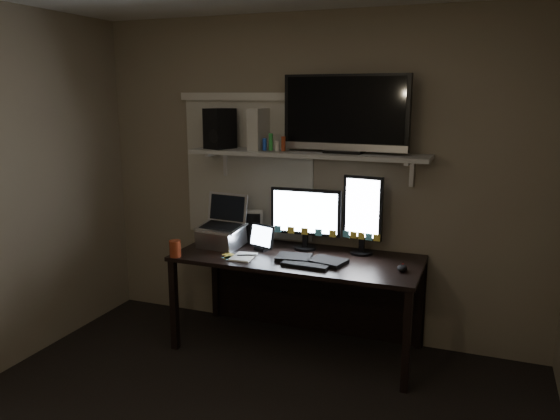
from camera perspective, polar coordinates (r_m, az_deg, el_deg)
The scene contains 18 objects.
back_wall at distance 4.26m, azimuth 3.53°, elevation 3.24°, with size 3.60×3.60×0.00m, color gray.
window_blinds at distance 4.43m, azimuth -3.34°, elevation 4.24°, with size 1.10×0.02×1.10m, color beige.
desk at distance 4.20m, azimuth 2.36°, elevation -6.70°, with size 1.80×0.75×0.73m.
wall_shelf at distance 4.07m, azimuth 2.82°, elevation 5.88°, with size 1.80×0.35×0.03m, color #A3A29E.
monitor_landscape at distance 4.16m, azimuth 2.68°, elevation -0.89°, with size 0.55×0.06×0.48m, color black.
monitor_portrait at distance 4.06m, azimuth 8.63°, elevation -0.49°, with size 0.30×0.06×0.60m, color black.
keyboard at distance 3.90m, azimuth 3.22°, elevation -5.21°, with size 0.51×0.20×0.03m, color black.
mouse at distance 3.80m, azimuth 12.64°, elevation -5.93°, with size 0.07×0.11×0.04m, color black.
notepad at distance 4.00m, azimuth -3.85°, elevation -4.90°, with size 0.15×0.21×0.01m, color silver.
tablet at distance 4.15m, azimuth -1.89°, elevation -2.86°, with size 0.23×0.10×0.21m, color black.
file_sorter at distance 4.38m, azimuth -3.38°, elevation -1.75°, with size 0.20×0.09×0.26m, color black.
laptop at distance 4.25m, azimuth -6.21°, elevation -1.25°, with size 0.35×0.29×0.40m, color silver.
cup at distance 4.08m, azimuth -10.90°, elevation -3.98°, with size 0.08×0.08×0.12m, color maroon.
sticky_notes at distance 4.07m, azimuth -5.08°, elevation -4.68°, with size 0.31×0.23×0.00m, color gold, non-canonical shape.
tv at distance 4.00m, azimuth 6.85°, elevation 9.92°, with size 0.93×0.17×0.56m, color black.
game_console at distance 4.21m, azimuth -2.21°, elevation 8.42°, with size 0.08×0.26×0.31m, color beige.
speaker at distance 4.32m, azimuth -6.30°, elevation 8.45°, with size 0.17×0.21×0.31m, color black.
bottles at distance 4.10m, azimuth -0.97°, elevation 7.03°, with size 0.20×0.04×0.13m, color #A50F0C, non-canonical shape.
Camera 1 is at (1.26, -2.22, 1.91)m, focal length 35.00 mm.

